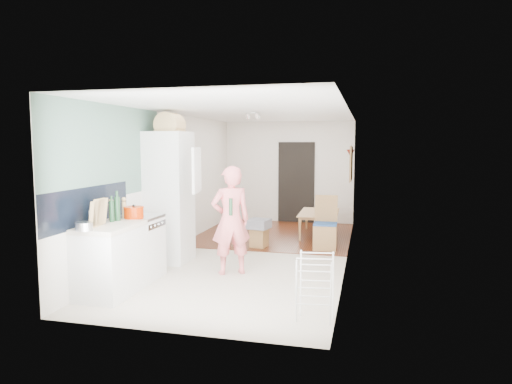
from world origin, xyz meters
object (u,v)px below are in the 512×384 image
at_px(dining_table, 320,226).
at_px(person, 231,211).
at_px(dining_chair, 325,223).
at_px(drying_rack, 315,288).
at_px(stool, 259,238).

bearing_deg(dining_table, person, 160.59).
relative_size(dining_chair, drying_rack, 1.33).
distance_m(dining_table, dining_chair, 1.32).
xyz_separation_m(dining_table, drying_rack, (0.42, -4.74, 0.16)).
bearing_deg(person, drying_rack, 102.70).
bearing_deg(stool, dining_table, 53.92).
xyz_separation_m(person, drying_rack, (1.44, -1.56, -0.59)).
bearing_deg(drying_rack, stool, 105.39).
height_order(person, dining_table, person).
bearing_deg(person, dining_table, -137.93).
relative_size(stool, drying_rack, 0.49).
distance_m(stool, drying_rack, 3.65).
bearing_deg(person, stool, -120.42).
distance_m(person, dining_chair, 2.33).
distance_m(dining_table, drying_rack, 4.76).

